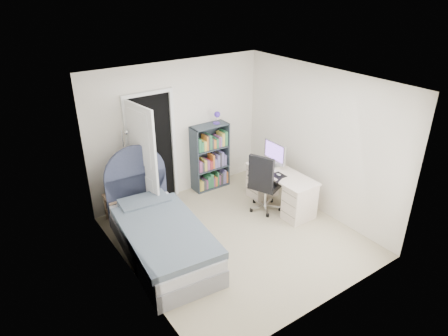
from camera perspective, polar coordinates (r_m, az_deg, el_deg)
room_shell at (r=5.86m, az=1.91°, el=0.25°), size 3.50×3.70×2.60m
door at (r=6.80m, az=-11.08°, el=1.55°), size 0.92×0.83×2.06m
bed at (r=6.09m, az=-9.11°, el=-9.31°), size 1.24×2.30×1.37m
nightstand at (r=6.91m, az=-15.08°, el=-4.66°), size 0.38×0.38×0.57m
floor_lamp at (r=7.02m, az=-13.44°, el=-1.60°), size 0.22×0.22×1.53m
bookcase at (r=7.67m, az=-1.90°, el=1.28°), size 0.72×0.31×1.52m
desk at (r=7.17m, az=8.02°, el=-2.81°), size 0.55×1.38×1.13m
office_chair at (r=6.87m, az=5.74°, el=-1.81°), size 0.64×0.64×1.10m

